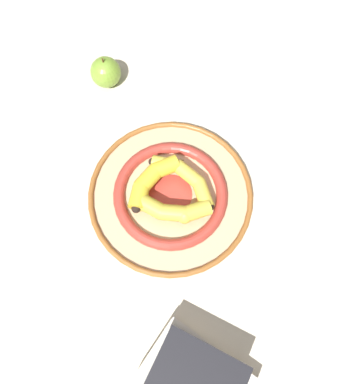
{
  "coord_description": "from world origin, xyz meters",
  "views": [
    {
      "loc": [
        -0.19,
        -0.2,
        0.85
      ],
      "look_at": [
        0.02,
        0.02,
        0.03
      ],
      "focal_mm": 35.0,
      "sensor_mm": 36.0,
      "label": 1
    }
  ],
  "objects_px": {
    "decorative_bowl": "(170,195)",
    "banana_b": "(172,210)",
    "apple": "(106,72)",
    "banana_c": "(187,178)",
    "banana_a": "(152,179)",
    "book_stack": "(195,380)"
  },
  "relations": [
    {
      "from": "apple",
      "to": "banana_a",
      "type": "bearing_deg",
      "value": -111.6
    },
    {
      "from": "banana_c",
      "to": "decorative_bowl",
      "type": "bearing_deg",
      "value": 78.48
    },
    {
      "from": "decorative_bowl",
      "to": "banana_b",
      "type": "xyz_separation_m",
      "value": [
        -0.03,
        -0.04,
        0.04
      ]
    },
    {
      "from": "banana_a",
      "to": "apple",
      "type": "relative_size",
      "value": 1.94
    },
    {
      "from": "banana_b",
      "to": "apple",
      "type": "distance_m",
      "value": 0.42
    },
    {
      "from": "decorative_bowl",
      "to": "apple",
      "type": "distance_m",
      "value": 0.37
    },
    {
      "from": "decorative_bowl",
      "to": "banana_c",
      "type": "xyz_separation_m",
      "value": [
        0.05,
        -0.01,
        0.03
      ]
    },
    {
      "from": "banana_c",
      "to": "book_stack",
      "type": "distance_m",
      "value": 0.42
    },
    {
      "from": "banana_b",
      "to": "banana_c",
      "type": "relative_size",
      "value": 0.8
    },
    {
      "from": "decorative_bowl",
      "to": "banana_a",
      "type": "bearing_deg",
      "value": 105.17
    },
    {
      "from": "decorative_bowl",
      "to": "apple",
      "type": "relative_size",
      "value": 4.25
    },
    {
      "from": "banana_a",
      "to": "book_stack",
      "type": "relative_size",
      "value": 0.77
    },
    {
      "from": "banana_a",
      "to": "banana_b",
      "type": "distance_m",
      "value": 0.09
    },
    {
      "from": "decorative_bowl",
      "to": "book_stack",
      "type": "bearing_deg",
      "value": -127.35
    },
    {
      "from": "banana_a",
      "to": "banana_c",
      "type": "distance_m",
      "value": 0.08
    },
    {
      "from": "decorative_bowl",
      "to": "book_stack",
      "type": "relative_size",
      "value": 1.68
    },
    {
      "from": "banana_a",
      "to": "banana_c",
      "type": "relative_size",
      "value": 0.9
    },
    {
      "from": "book_stack",
      "to": "banana_a",
      "type": "bearing_deg",
      "value": -41.66
    },
    {
      "from": "decorative_bowl",
      "to": "book_stack",
      "type": "distance_m",
      "value": 0.39
    },
    {
      "from": "book_stack",
      "to": "decorative_bowl",
      "type": "bearing_deg",
      "value": -46.82
    },
    {
      "from": "decorative_bowl",
      "to": "banana_b",
      "type": "distance_m",
      "value": 0.06
    },
    {
      "from": "book_stack",
      "to": "apple",
      "type": "xyz_separation_m",
      "value": [
        0.35,
        0.67,
        0.0
      ]
    }
  ]
}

